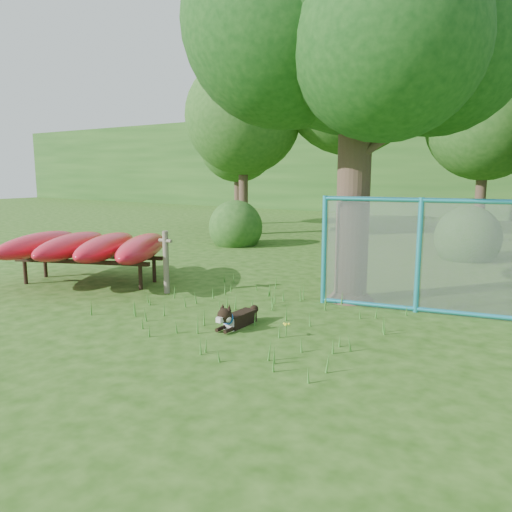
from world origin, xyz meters
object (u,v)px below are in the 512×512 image
Objects in this scene: husky_dog at (235,318)px; fence_section at (418,256)px; oak_tree at (357,17)px; kayak_rack at (89,246)px.

fence_section is at bearing 48.83° from husky_dog.
husky_dog is (-0.72, -2.65, -4.95)m from oak_tree.
fence_section is (6.63, 1.78, 0.18)m from kayak_rack.
oak_tree is 7.06m from kayak_rack.
husky_dog is 3.36m from fence_section.
oak_tree is 5.66m from husky_dog.
kayak_rack is at bearing -177.46° from fence_section.
oak_tree is 1.71× the size of kayak_rack.
kayak_rack reaches higher than husky_dog.
husky_dog is (4.56, -0.74, -0.67)m from kayak_rack.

